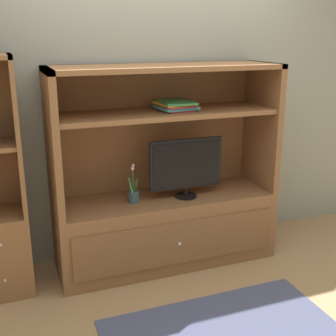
{
  "coord_description": "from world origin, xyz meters",
  "views": [
    {
      "loc": [
        -1.17,
        -2.72,
        1.8
      ],
      "look_at": [
        0.0,
        0.35,
        0.81
      ],
      "focal_mm": 47.82,
      "sensor_mm": 36.0,
      "label": 1
    }
  ],
  "objects": [
    {
      "name": "painted_rear_wall",
      "position": [
        0.0,
        0.75,
        1.4
      ],
      "size": [
        6.0,
        0.1,
        2.8
      ],
      "primitive_type": "cube",
      "color": "gray",
      "rests_on": "ground_plane"
    },
    {
      "name": "area_rug",
      "position": [
        0.0,
        -0.6,
        0.01
      ],
      "size": [
        1.47,
        0.75,
        0.01
      ],
      "primitive_type": "cube",
      "color": "#4C5170",
      "rests_on": "ground_plane"
    },
    {
      "name": "magazine_stack",
      "position": [
        0.08,
        0.4,
        1.28
      ],
      "size": [
        0.3,
        0.33,
        0.07
      ],
      "color": "red",
      "rests_on": "media_console"
    },
    {
      "name": "tv_monitor",
      "position": [
        0.15,
        0.34,
        0.81
      ],
      "size": [
        0.59,
        0.18,
        0.47
      ],
      "color": "black",
      "rests_on": "media_console"
    },
    {
      "name": "ground_plane",
      "position": [
        0.0,
        0.0,
        0.0
      ],
      "size": [
        8.0,
        8.0,
        0.0
      ],
      "primitive_type": "plane",
      "color": "tan"
    },
    {
      "name": "potted_plant",
      "position": [
        -0.27,
        0.37,
        0.62
      ],
      "size": [
        0.08,
        0.11,
        0.31
      ],
      "color": "#384C56",
      "rests_on": "media_console"
    },
    {
      "name": "media_console",
      "position": [
        0.0,
        0.41,
        0.49
      ],
      "size": [
        1.74,
        0.58,
        1.58
      ],
      "color": "brown",
      "rests_on": "ground_plane"
    }
  ]
}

